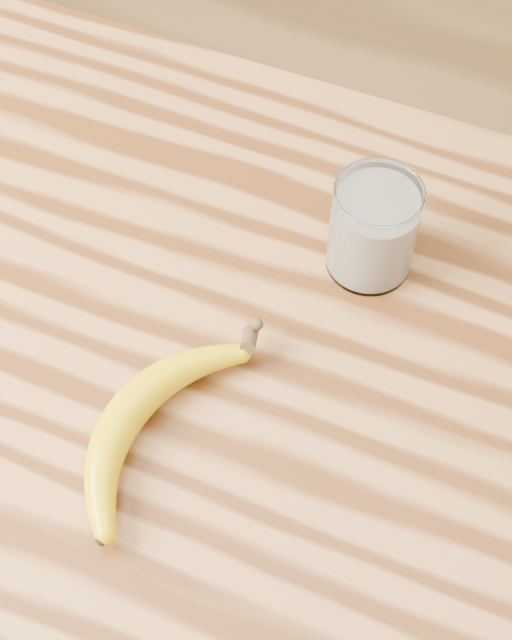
% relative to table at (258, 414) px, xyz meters
% --- Properties ---
extents(table, '(1.20, 0.80, 0.90)m').
position_rel_table_xyz_m(table, '(0.00, 0.00, 0.00)').
color(table, '#986333').
rests_on(table, ground).
extents(smoothie_glass, '(0.09, 0.09, 0.12)m').
position_rel_table_xyz_m(smoothie_glass, '(0.06, 0.15, 0.18)').
color(smoothie_glass, white).
rests_on(smoothie_glass, table).
extents(banana, '(0.17, 0.34, 0.04)m').
position_rel_table_xyz_m(banana, '(-0.09, -0.11, 0.15)').
color(banana, '#CAA402').
rests_on(banana, table).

